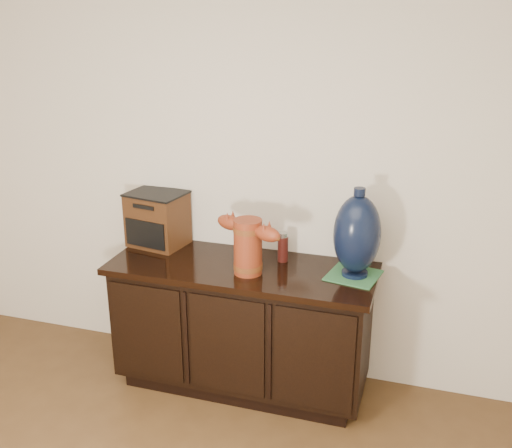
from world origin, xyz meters
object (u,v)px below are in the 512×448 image
(sideboard, at_px, (242,325))
(spray_can, at_px, (283,247))
(terracotta_vessel, at_px, (248,243))
(tv_radio, at_px, (158,219))
(lamp_base, at_px, (357,235))

(sideboard, height_order, spray_can, spray_can)
(terracotta_vessel, height_order, tv_radio, tv_radio)
(sideboard, distance_m, lamp_base, 0.86)
(terracotta_vessel, distance_m, spray_can, 0.26)
(tv_radio, bearing_deg, sideboard, -5.40)
(tv_radio, bearing_deg, terracotta_vessel, -10.34)
(terracotta_vessel, bearing_deg, tv_radio, -176.85)
(terracotta_vessel, distance_m, lamp_base, 0.56)
(lamp_base, bearing_deg, terracotta_vessel, -166.98)
(lamp_base, bearing_deg, spray_can, 168.77)
(sideboard, bearing_deg, lamp_base, 4.69)
(terracotta_vessel, relative_size, tv_radio, 1.16)
(tv_radio, xyz_separation_m, spray_can, (0.77, -0.02, -0.08))
(tv_radio, xyz_separation_m, lamp_base, (1.18, -0.10, 0.07))
(lamp_base, height_order, spray_can, lamp_base)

